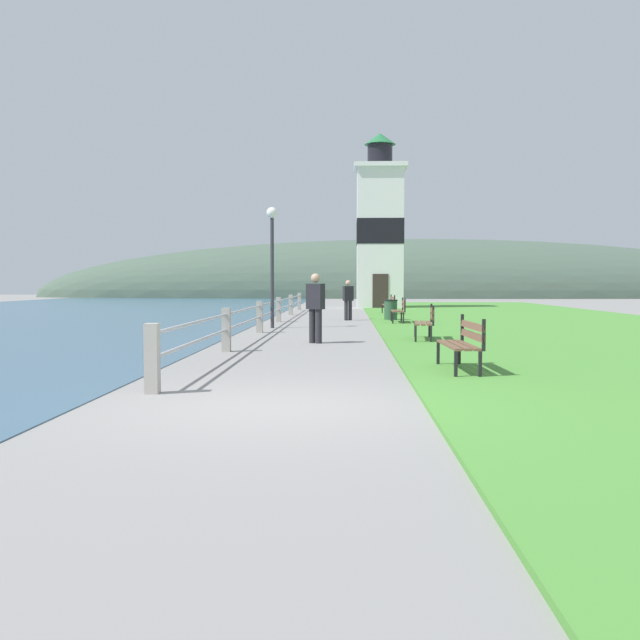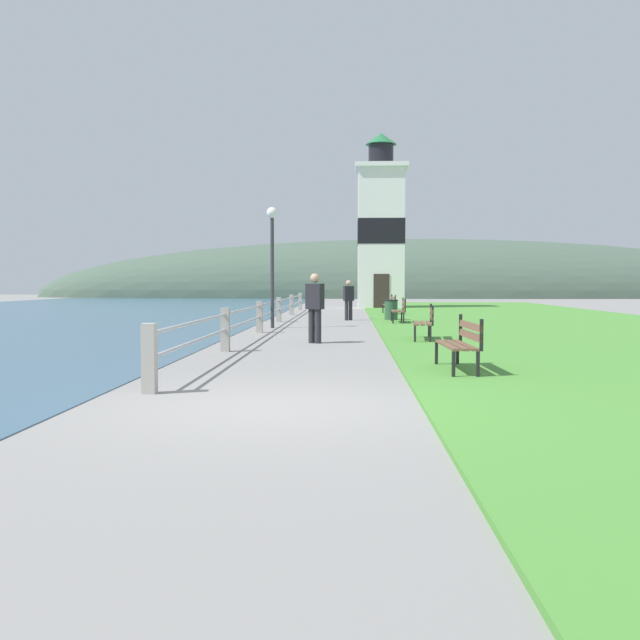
{
  "view_description": "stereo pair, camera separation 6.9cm",
  "coord_description": "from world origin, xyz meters",
  "px_view_note": "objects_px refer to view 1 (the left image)",
  "views": [
    {
      "loc": [
        0.89,
        -8.42,
        1.49
      ],
      "look_at": [
        0.02,
        14.31,
        0.3
      ],
      "focal_mm": 40.0,
      "sensor_mm": 36.0,
      "label": 1
    },
    {
      "loc": [
        0.96,
        -8.42,
        1.49
      ],
      "look_at": [
        0.02,
        14.31,
        0.3
      ],
      "focal_mm": 40.0,
      "sensor_mm": 36.0,
      "label": 2
    }
  ],
  "objects_px": {
    "park_bench_near": "(463,341)",
    "park_bench_midway": "(426,321)",
    "lamp_post": "(272,245)",
    "trash_bin": "(391,310)",
    "park_bench_by_lighthouse": "(390,303)",
    "person_strolling": "(315,305)",
    "park_bench_far": "(400,309)",
    "person_by_railing": "(348,299)",
    "lighthouse": "(380,230)"
  },
  "relations": [
    {
      "from": "park_bench_near",
      "to": "park_bench_far",
      "type": "height_order",
      "value": "same"
    },
    {
      "from": "park_bench_far",
      "to": "person_by_railing",
      "type": "relative_size",
      "value": 1.03
    },
    {
      "from": "trash_bin",
      "to": "park_bench_midway",
      "type": "bearing_deg",
      "value": -88.09
    },
    {
      "from": "park_bench_near",
      "to": "lamp_post",
      "type": "relative_size",
      "value": 0.44
    },
    {
      "from": "park_bench_by_lighthouse",
      "to": "lamp_post",
      "type": "xyz_separation_m",
      "value": [
        -4.43,
        -9.74,
        2.2
      ]
    },
    {
      "from": "park_bench_by_lighthouse",
      "to": "lamp_post",
      "type": "bearing_deg",
      "value": 63.2
    },
    {
      "from": "park_bench_midway",
      "to": "person_by_railing",
      "type": "distance_m",
      "value": 10.42
    },
    {
      "from": "park_bench_midway",
      "to": "person_by_railing",
      "type": "height_order",
      "value": "person_by_railing"
    },
    {
      "from": "park_bench_near",
      "to": "person_by_railing",
      "type": "distance_m",
      "value": 16.68
    },
    {
      "from": "person_strolling",
      "to": "lamp_post",
      "type": "distance_m",
      "value": 6.33
    },
    {
      "from": "park_bench_by_lighthouse",
      "to": "person_by_railing",
      "type": "xyz_separation_m",
      "value": [
        -1.93,
        -4.79,
        0.33
      ]
    },
    {
      "from": "park_bench_by_lighthouse",
      "to": "lighthouse",
      "type": "bearing_deg",
      "value": -91.88
    },
    {
      "from": "lighthouse",
      "to": "person_by_railing",
      "type": "relative_size",
      "value": 6.42
    },
    {
      "from": "park_bench_midway",
      "to": "person_by_railing",
      "type": "relative_size",
      "value": 1.07
    },
    {
      "from": "park_bench_by_lighthouse",
      "to": "park_bench_far",
      "type": "bearing_deg",
      "value": 87.16
    },
    {
      "from": "park_bench_near",
      "to": "park_bench_midway",
      "type": "distance_m",
      "value": 6.35
    },
    {
      "from": "park_bench_far",
      "to": "park_bench_by_lighthouse",
      "type": "height_order",
      "value": "same"
    },
    {
      "from": "park_bench_by_lighthouse",
      "to": "trash_bin",
      "type": "height_order",
      "value": "park_bench_by_lighthouse"
    },
    {
      "from": "park_bench_midway",
      "to": "park_bench_near",
      "type": "bearing_deg",
      "value": 94.13
    },
    {
      "from": "park_bench_near",
      "to": "lighthouse",
      "type": "height_order",
      "value": "lighthouse"
    },
    {
      "from": "park_bench_near",
      "to": "person_strolling",
      "type": "distance_m",
      "value": 6.4
    },
    {
      "from": "park_bench_midway",
      "to": "park_bench_by_lighthouse",
      "type": "distance_m",
      "value": 15.01
    },
    {
      "from": "park_bench_by_lighthouse",
      "to": "person_strolling",
      "type": "height_order",
      "value": "person_strolling"
    },
    {
      "from": "park_bench_midway",
      "to": "person_strolling",
      "type": "height_order",
      "value": "person_strolling"
    },
    {
      "from": "lighthouse",
      "to": "trash_bin",
      "type": "relative_size",
      "value": 12.18
    },
    {
      "from": "person_by_railing",
      "to": "park_bench_far",
      "type": "bearing_deg",
      "value": -165.29
    },
    {
      "from": "park_bench_near",
      "to": "park_bench_midway",
      "type": "height_order",
      "value": "same"
    },
    {
      "from": "park_bench_near",
      "to": "lamp_post",
      "type": "bearing_deg",
      "value": -71.26
    },
    {
      "from": "person_by_railing",
      "to": "park_bench_by_lighthouse",
      "type": "bearing_deg",
      "value": -44.7
    },
    {
      "from": "park_bench_far",
      "to": "lighthouse",
      "type": "bearing_deg",
      "value": -88.35
    },
    {
      "from": "park_bench_far",
      "to": "park_bench_midway",
      "type": "bearing_deg",
      "value": 92.38
    },
    {
      "from": "park_bench_midway",
      "to": "lighthouse",
      "type": "height_order",
      "value": "lighthouse"
    },
    {
      "from": "park_bench_by_lighthouse",
      "to": "person_strolling",
      "type": "relative_size",
      "value": 0.94
    },
    {
      "from": "park_bench_midway",
      "to": "park_bench_by_lighthouse",
      "type": "xyz_separation_m",
      "value": [
        -0.04,
        15.01,
        -0.0
      ]
    },
    {
      "from": "lighthouse",
      "to": "lamp_post",
      "type": "relative_size",
      "value": 2.58
    },
    {
      "from": "person_strolling",
      "to": "person_by_railing",
      "type": "bearing_deg",
      "value": 25.3
    },
    {
      "from": "park_bench_by_lighthouse",
      "to": "person_by_railing",
      "type": "bearing_deg",
      "value": 65.7
    },
    {
      "from": "park_bench_midway",
      "to": "trash_bin",
      "type": "distance_m",
      "value": 9.61
    },
    {
      "from": "park_bench_far",
      "to": "person_by_railing",
      "type": "bearing_deg",
      "value": -50.93
    },
    {
      "from": "trash_bin",
      "to": "lamp_post",
      "type": "height_order",
      "value": "lamp_post"
    },
    {
      "from": "park_bench_far",
      "to": "person_strolling",
      "type": "height_order",
      "value": "person_strolling"
    },
    {
      "from": "park_bench_near",
      "to": "lamp_post",
      "type": "distance_m",
      "value": 12.61
    },
    {
      "from": "lamp_post",
      "to": "park_bench_far",
      "type": "bearing_deg",
      "value": 29.97
    },
    {
      "from": "lamp_post",
      "to": "park_bench_midway",
      "type": "bearing_deg",
      "value": -49.71
    },
    {
      "from": "park_bench_far",
      "to": "trash_bin",
      "type": "bearing_deg",
      "value": -81.58
    },
    {
      "from": "lighthouse",
      "to": "person_strolling",
      "type": "xyz_separation_m",
      "value": [
        -2.67,
        -24.68,
        -3.64
      ]
    },
    {
      "from": "lighthouse",
      "to": "park_bench_midway",
      "type": "bearing_deg",
      "value": -89.73
    },
    {
      "from": "park_bench_near",
      "to": "person_strolling",
      "type": "xyz_separation_m",
      "value": [
        -2.69,
        5.79,
        0.39
      ]
    },
    {
      "from": "lamp_post",
      "to": "trash_bin",
      "type": "bearing_deg",
      "value": 46.23
    },
    {
      "from": "park_bench_near",
      "to": "trash_bin",
      "type": "bearing_deg",
      "value": -91.08
    }
  ]
}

